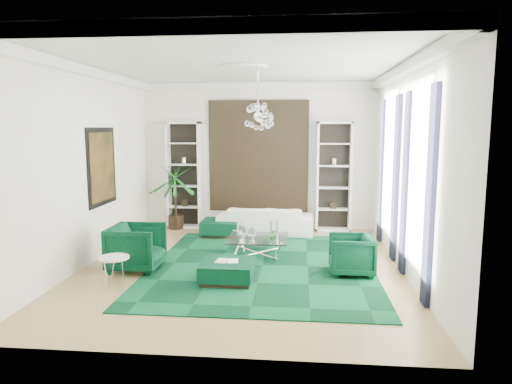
# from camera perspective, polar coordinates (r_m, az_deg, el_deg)

# --- Properties ---
(floor) EXTENTS (6.00, 7.00, 0.02)m
(floor) POSITION_cam_1_polar(r_m,az_deg,el_deg) (8.88, -1.71, -9.35)
(floor) COLOR tan
(floor) RESTS_ON ground
(ceiling) EXTENTS (6.00, 7.00, 0.02)m
(ceiling) POSITION_cam_1_polar(r_m,az_deg,el_deg) (8.55, -1.82, 15.87)
(ceiling) COLOR white
(ceiling) RESTS_ON ground
(wall_back) EXTENTS (6.00, 0.02, 3.80)m
(wall_back) POSITION_cam_1_polar(r_m,az_deg,el_deg) (11.99, 0.33, 4.49)
(wall_back) COLOR white
(wall_back) RESTS_ON ground
(wall_front) EXTENTS (6.00, 0.02, 3.80)m
(wall_front) POSITION_cam_1_polar(r_m,az_deg,el_deg) (5.07, -6.69, -0.47)
(wall_front) COLOR white
(wall_front) RESTS_ON ground
(wall_left) EXTENTS (0.02, 7.00, 3.80)m
(wall_left) POSITION_cam_1_polar(r_m,az_deg,el_deg) (9.37, -20.38, 2.99)
(wall_left) COLOR white
(wall_left) RESTS_ON ground
(wall_right) EXTENTS (0.02, 7.00, 3.80)m
(wall_right) POSITION_cam_1_polar(r_m,az_deg,el_deg) (8.67, 18.43, 2.71)
(wall_right) COLOR white
(wall_right) RESTS_ON ground
(crown_molding) EXTENTS (6.00, 7.00, 0.18)m
(crown_molding) POSITION_cam_1_polar(r_m,az_deg,el_deg) (8.54, -1.81, 15.14)
(crown_molding) COLOR white
(crown_molding) RESTS_ON ceiling
(ceiling_medallion) EXTENTS (0.90, 0.90, 0.05)m
(ceiling_medallion) POSITION_cam_1_polar(r_m,az_deg,el_deg) (8.84, -1.56, 15.36)
(ceiling_medallion) COLOR white
(ceiling_medallion) RESTS_ON ceiling
(tapestry) EXTENTS (2.50, 0.06, 2.80)m
(tapestry) POSITION_cam_1_polar(r_m,az_deg,el_deg) (11.94, 0.31, 4.48)
(tapestry) COLOR black
(tapestry) RESTS_ON wall_back
(shelving_left) EXTENTS (0.90, 0.38, 2.80)m
(shelving_left) POSITION_cam_1_polar(r_m,az_deg,el_deg) (12.16, -8.96, 2.08)
(shelving_left) COLOR white
(shelving_left) RESTS_ON floor
(shelving_right) EXTENTS (0.90, 0.38, 2.80)m
(shelving_right) POSITION_cam_1_polar(r_m,az_deg,el_deg) (11.82, 9.70, 1.89)
(shelving_right) COLOR white
(shelving_right) RESTS_ON floor
(painting) EXTENTS (0.04, 1.30, 1.60)m
(painting) POSITION_cam_1_polar(r_m,az_deg,el_deg) (9.90, -18.65, 3.02)
(painting) COLOR black
(painting) RESTS_ON wall_left
(window_near) EXTENTS (0.03, 1.10, 2.90)m
(window_near) POSITION_cam_1_polar(r_m,az_deg,el_deg) (7.79, 19.76, 2.09)
(window_near) COLOR white
(window_near) RESTS_ON wall_right
(curtain_near_a) EXTENTS (0.07, 0.30, 3.25)m
(curtain_near_a) POSITION_cam_1_polar(r_m,az_deg,el_deg) (7.06, 20.93, -0.59)
(curtain_near_a) COLOR black
(curtain_near_a) RESTS_ON floor
(curtain_near_b) EXTENTS (0.07, 0.30, 3.25)m
(curtain_near_b) POSITION_cam_1_polar(r_m,az_deg,el_deg) (8.56, 18.17, 0.97)
(curtain_near_b) COLOR black
(curtain_near_b) RESTS_ON floor
(window_far) EXTENTS (0.03, 1.10, 2.90)m
(window_far) POSITION_cam_1_polar(r_m,az_deg,el_deg) (10.12, 16.42, 3.50)
(window_far) COLOR white
(window_far) RESTS_ON wall_right
(curtain_far_a) EXTENTS (0.07, 0.30, 3.25)m
(curtain_far_a) POSITION_cam_1_polar(r_m,az_deg,el_deg) (9.38, 17.05, 1.61)
(curtain_far_a) COLOR black
(curtain_far_a) RESTS_ON floor
(curtain_far_b) EXTENTS (0.07, 0.30, 3.25)m
(curtain_far_b) POSITION_cam_1_polar(r_m,az_deg,el_deg) (10.90, 15.41, 2.53)
(curtain_far_b) COLOR black
(curtain_far_b) RESTS_ON floor
(rug) EXTENTS (4.20, 5.00, 0.02)m
(rug) POSITION_cam_1_polar(r_m,az_deg,el_deg) (8.91, 0.80, -9.16)
(rug) COLOR black
(rug) RESTS_ON floor
(sofa) EXTENTS (2.36, 0.92, 0.69)m
(sofa) POSITION_cam_1_polar(r_m,az_deg,el_deg) (11.42, 1.17, -3.57)
(sofa) COLOR white
(sofa) RESTS_ON floor
(armchair_left) EXTENTS (0.94, 0.92, 0.86)m
(armchair_left) POSITION_cam_1_polar(r_m,az_deg,el_deg) (8.85, -14.72, -6.72)
(armchair_left) COLOR black
(armchair_left) RESTS_ON floor
(armchair_right) EXTENTS (0.79, 0.77, 0.72)m
(armchair_right) POSITION_cam_1_polar(r_m,az_deg,el_deg) (8.51, 11.83, -7.68)
(armchair_right) COLOR black
(armchair_right) RESTS_ON floor
(coffee_table) EXTENTS (1.22, 1.22, 0.42)m
(coffee_table) POSITION_cam_1_polar(r_m,az_deg,el_deg) (9.46, 0.26, -6.87)
(coffee_table) COLOR white
(coffee_table) RESTS_ON floor
(ottoman_side) EXTENTS (0.88, 0.88, 0.39)m
(ottoman_side) POSITION_cam_1_polar(r_m,az_deg,el_deg) (11.28, -4.48, -4.52)
(ottoman_side) COLOR black
(ottoman_side) RESTS_ON floor
(ottoman_front) EXTENTS (0.89, 0.89, 0.36)m
(ottoman_front) POSITION_cam_1_polar(r_m,az_deg,el_deg) (8.03, -3.59, -9.87)
(ottoman_front) COLOR black
(ottoman_front) RESTS_ON floor
(book) EXTENTS (0.39, 0.26, 0.03)m
(book) POSITION_cam_1_polar(r_m,az_deg,el_deg) (7.97, -3.60, -8.56)
(book) COLOR white
(book) RESTS_ON ottoman_front
(side_table) EXTENTS (0.52, 0.52, 0.50)m
(side_table) POSITION_cam_1_polar(r_m,az_deg,el_deg) (8.10, -17.29, -9.53)
(side_table) COLOR white
(side_table) RESTS_ON floor
(palm) EXTENTS (1.37, 1.37, 2.19)m
(palm) POSITION_cam_1_polar(r_m,az_deg,el_deg) (12.10, -10.07, 0.57)
(palm) COLOR #1B6421
(palm) RESTS_ON floor
(chandelier) EXTENTS (0.71, 0.71, 0.64)m
(chandelier) POSITION_cam_1_polar(r_m,az_deg,el_deg) (8.83, 0.26, 9.38)
(chandelier) COLOR white
(chandelier) RESTS_ON ceiling
(table_plant) EXTENTS (0.12, 0.10, 0.21)m
(table_plant) POSITION_cam_1_polar(r_m,az_deg,el_deg) (9.12, 2.03, -5.41)
(table_plant) COLOR #1B6421
(table_plant) RESTS_ON coffee_table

